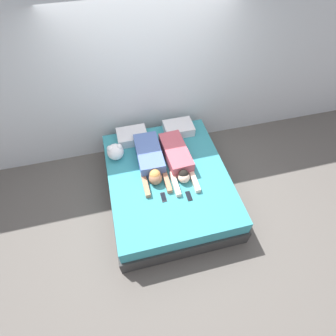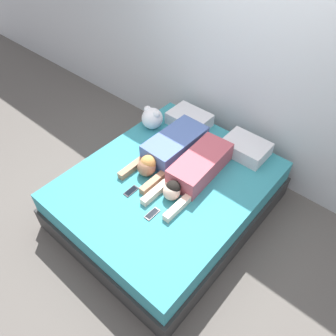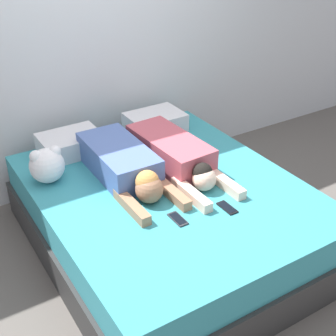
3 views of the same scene
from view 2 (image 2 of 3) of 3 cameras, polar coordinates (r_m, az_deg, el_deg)
The scene contains 10 objects.
ground_plane at distance 3.79m, azimuth 0.00°, elevation -7.27°, with size 12.00×12.00×0.00m, color #5B5651.
wall_back at distance 3.75m, azimuth 13.09°, elevation 17.06°, with size 12.00×0.06×2.60m.
bed at distance 3.58m, azimuth 0.00°, elevation -4.73°, with size 1.81×2.18×0.53m.
pillow_head_left at distance 4.01m, azimuth 3.74°, elevation 8.47°, with size 0.48×0.36×0.16m.
pillow_head_right at distance 3.70m, azimuth 13.39°, elevation 3.44°, with size 0.48×0.36×0.16m.
person_left at distance 3.55m, azimuth 0.27°, elevation 3.39°, with size 0.38×1.07×0.22m.
person_right at distance 3.33m, azimuth 4.77°, elevation -0.24°, with size 0.37×1.10×0.22m.
cell_phone_left at distance 3.28m, azimuth -6.44°, elevation -4.01°, with size 0.07×0.16×0.01m.
cell_phone_right at distance 3.09m, azimuth -2.78°, elevation -7.97°, with size 0.07×0.16×0.01m.
plush_toy at distance 3.93m, azimuth -2.77°, elevation 8.71°, with size 0.25×0.25×0.27m.
Camera 2 is at (1.51, -1.74, 3.01)m, focal length 35.00 mm.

